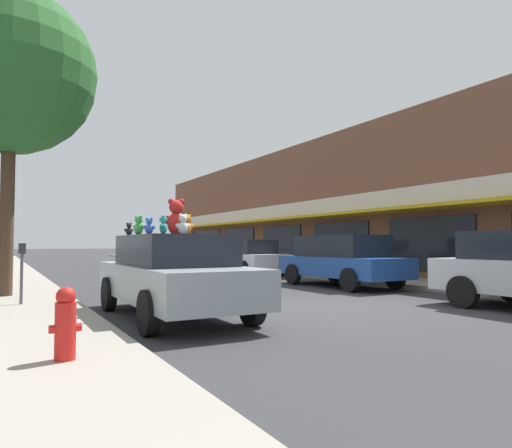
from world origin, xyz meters
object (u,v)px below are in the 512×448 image
teddy_bear_brown (182,228)px  teddy_bear_yellow (178,229)px  teddy_bear_orange (187,225)px  teddy_bear_black (129,229)px  teddy_bear_white (183,224)px  parking_meter (22,265)px  plush_art_car (173,274)px  teddy_bear_giant (176,218)px  street_tree (10,72)px  parked_car_far_center (341,259)px  parked_car_far_right (247,256)px  fire_hydrant (65,323)px  teddy_bear_teal (163,225)px  teddy_bear_blue (149,226)px  teddy_bear_green (139,226)px

teddy_bear_brown → teddy_bear_yellow: 0.14m
teddy_bear_orange → teddy_bear_black: bearing=-55.1°
teddy_bear_white → parking_meter: 4.04m
plush_art_car → teddy_bear_brown: size_ratio=13.28×
teddy_bear_giant → street_tree: (-2.84, 4.17, 3.74)m
teddy_bear_brown → teddy_bear_yellow: teddy_bear_brown is taller
teddy_bear_black → teddy_bear_yellow: 1.07m
teddy_bear_yellow → teddy_bear_white: (-0.54, -1.74, 0.03)m
teddy_bear_black → parking_meter: 2.49m
parked_car_far_center → teddy_bear_giant: bearing=-155.3°
parked_car_far_right → fire_hydrant: size_ratio=5.51×
teddy_bear_teal → teddy_bear_brown: bearing=173.7°
teddy_bear_white → teddy_bear_giant: bearing=-93.3°
parking_meter → teddy_bear_brown: bearing=-28.1°
teddy_bear_black → parking_meter: (-1.85, 1.49, -0.74)m
teddy_bear_yellow → street_tree: bearing=-99.8°
teddy_bear_black → teddy_bear_teal: teddy_bear_teal is taller
teddy_bear_teal → street_tree: size_ratio=0.04×
teddy_bear_orange → teddy_bear_white: bearing=66.9°
plush_art_car → teddy_bear_blue: teddy_bear_blue is taller
plush_art_car → parked_car_far_right: 11.84m
teddy_bear_orange → parked_car_far_center: size_ratio=0.08×
parked_car_far_center → street_tree: bearing=173.6°
plush_art_car → teddy_bear_white: size_ratio=13.25×
parked_car_far_center → parked_car_far_right: size_ratio=1.08×
teddy_bear_blue → street_tree: (-2.13, 4.79, 3.94)m
teddy_bear_orange → parked_car_far_right: (6.76, 10.15, -0.89)m
teddy_bear_green → parking_meter: teddy_bear_green is taller
teddy_bear_green → parking_meter: (-1.84, 2.24, -0.79)m
teddy_bear_brown → parking_meter: 3.43m
teddy_bear_blue → parked_car_far_center: size_ratio=0.06×
teddy_bear_giant → parked_car_far_right: 11.71m
fire_hydrant → teddy_bear_brown: bearing=54.2°
plush_art_car → parked_car_far_center: size_ratio=1.03×
plush_art_car → teddy_bear_blue: size_ratio=16.07×
teddy_bear_black → parked_car_far_right: (7.47, 8.77, -0.84)m
teddy_bear_brown → teddy_bear_teal: teddy_bear_brown is taller
teddy_bear_white → teddy_bear_teal: bearing=33.8°
teddy_bear_blue → teddy_bear_giant: bearing=-103.4°
teddy_bear_yellow → parked_car_far_center: (6.40, 2.29, -0.81)m
parked_car_far_right → fire_hydrant: (-9.10, -12.64, -0.32)m
fire_hydrant → teddy_bear_orange: bearing=46.8°
teddy_bear_teal → teddy_bear_blue: (-0.09, 0.51, -0.01)m
teddy_bear_brown → teddy_bear_white: 1.70m
plush_art_car → teddy_bear_giant: 1.09m
teddy_bear_teal → teddy_bear_green: size_ratio=0.85×
teddy_bear_yellow → parked_car_far_center: bearing=146.4°
teddy_bear_green → parked_car_far_right: (7.47, 9.52, -0.89)m
teddy_bear_brown → plush_art_car: bearing=2.1°
teddy_bear_green → parked_car_far_center: teddy_bear_green is taller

